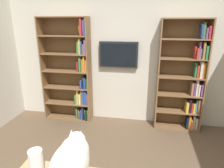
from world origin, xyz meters
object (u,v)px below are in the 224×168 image
Objects in this scene: paper_towel_roll at (36,163)px; cat at (71,161)px; bookshelf_left at (186,78)px; bookshelf_right at (73,73)px; wall_mounted_tv at (118,55)px.

cat is at bearing 179.01° from paper_towel_roll.
bookshelf_left is 2.80m from paper_towel_roll.
cat is (1.20, 2.37, -0.04)m from bookshelf_left.
paper_towel_roll is at bearing 57.61° from bookshelf_left.
bookshelf_right reaches higher than paper_towel_roll.
bookshelf_left is 2.66m from cat.
bookshelf_right is 3.40× the size of cat.
bookshelf_left is at bearing -116.93° from cat.
bookshelf_left is 3.34× the size of cat.
bookshelf_left is 8.86× the size of paper_towel_roll.
cat is (-0.02, 2.46, -0.41)m from wall_mounted_tv.
wall_mounted_tv reaches higher than paper_towel_roll.
cat reaches higher than paper_towel_roll.
bookshelf_left is at bearing 179.98° from bookshelf_right.
paper_towel_roll is (0.30, -0.01, -0.07)m from cat.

